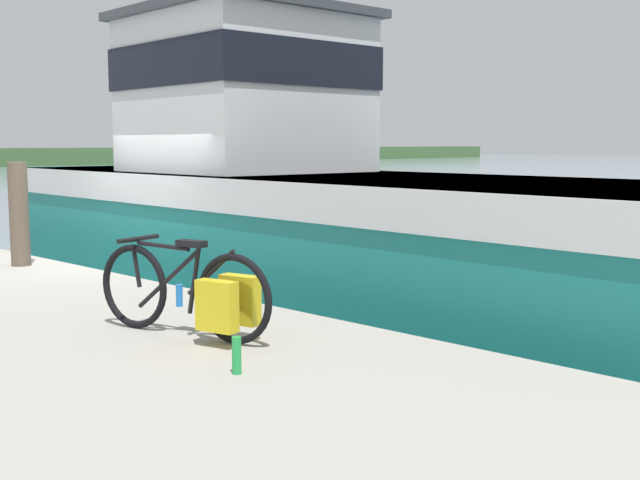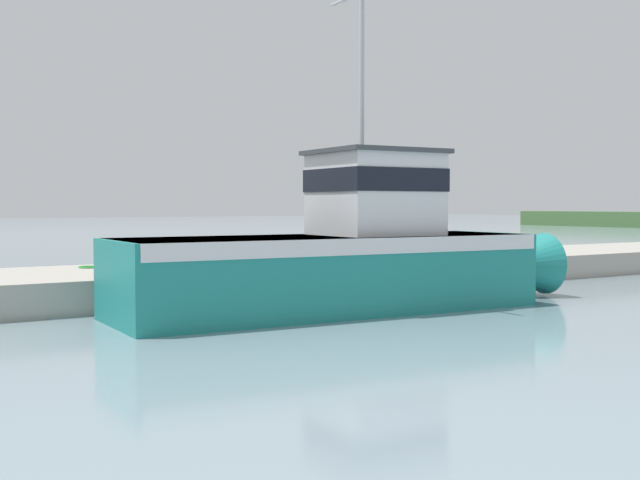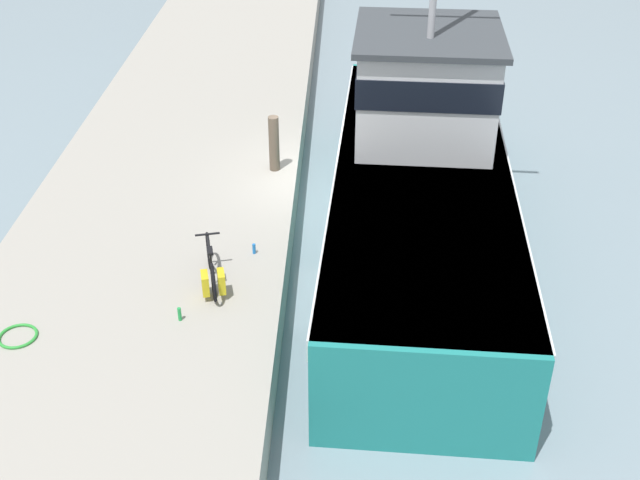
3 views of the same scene
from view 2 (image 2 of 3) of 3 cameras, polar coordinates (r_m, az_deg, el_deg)
The scene contains 8 objects.
ground_plane at distance 23.48m, azimuth 1.24°, elevation -4.31°, with size 320.00×320.00×0.00m, color gray.
dock_pier at distance 26.30m, azimuth -2.98°, elevation -2.61°, with size 5.55×80.00×0.89m, color #A39E93.
fishing_boat_main at distance 21.15m, azimuth 2.20°, elevation -0.97°, with size 4.11×13.48×9.72m.
bicycle_touring at distance 22.94m, azimuth -10.28°, elevation -1.42°, with size 0.65×1.67×0.76m.
mooring_post at distance 24.45m, azimuth 0.29°, elevation -0.46°, with size 0.23×0.23×1.27m, color brown.
hose_coil at distance 25.23m, azimuth -16.09°, elevation -1.86°, with size 0.64×0.64×0.05m, color green.
water_bottle_by_bike at distance 22.98m, azimuth -12.91°, elevation -1.99°, with size 0.06×0.06×0.25m, color green.
water_bottle_on_curb at distance 22.86m, azimuth -7.12°, elevation -2.03°, with size 0.06×0.06×0.20m, color blue.
Camera 2 is at (19.19, -13.24, 2.78)m, focal length 45.00 mm.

